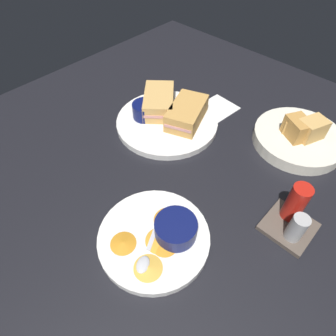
% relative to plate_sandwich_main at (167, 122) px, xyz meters
% --- Properties ---
extents(ground_plane, '(1.10, 1.10, 0.03)m').
position_rel_plate_sandwich_main_xyz_m(ground_plane, '(0.04, 0.10, -0.02)').
color(ground_plane, black).
extents(plate_sandwich_main, '(0.27, 0.27, 0.02)m').
position_rel_plate_sandwich_main_xyz_m(plate_sandwich_main, '(0.00, 0.00, 0.00)').
color(plate_sandwich_main, white).
rests_on(plate_sandwich_main, ground_plane).
extents(sandwich_half_near, '(0.15, 0.12, 0.05)m').
position_rel_plate_sandwich_main_xyz_m(sandwich_half_near, '(-0.03, 0.04, 0.03)').
color(sandwich_half_near, tan).
rests_on(sandwich_half_near, plate_sandwich_main).
extents(sandwich_half_far, '(0.15, 0.14, 0.05)m').
position_rel_plate_sandwich_main_xyz_m(sandwich_half_far, '(-0.02, -0.05, 0.03)').
color(sandwich_half_far, tan).
rests_on(sandwich_half_far, plate_sandwich_main).
extents(ramekin_dark_sauce, '(0.06, 0.06, 0.04)m').
position_rel_plate_sandwich_main_xyz_m(ramekin_dark_sauce, '(0.03, -0.05, 0.03)').
color(ramekin_dark_sauce, '#0C144C').
rests_on(ramekin_dark_sauce, plate_sandwich_main).
extents(spoon_by_dark_ramekin, '(0.07, 0.09, 0.01)m').
position_rel_plate_sandwich_main_xyz_m(spoon_by_dark_ramekin, '(0.00, -0.01, 0.01)').
color(spoon_by_dark_ramekin, silver).
rests_on(spoon_by_dark_ramekin, plate_sandwich_main).
extents(plate_chips_companion, '(0.21, 0.21, 0.02)m').
position_rel_plate_sandwich_main_xyz_m(plate_chips_companion, '(0.26, 0.21, 0.00)').
color(plate_chips_companion, white).
rests_on(plate_chips_companion, ground_plane).
extents(ramekin_light_gravy, '(0.08, 0.08, 0.03)m').
position_rel_plate_sandwich_main_xyz_m(ramekin_light_gravy, '(0.23, 0.24, 0.03)').
color(ramekin_light_gravy, '#0C144C').
rests_on(ramekin_light_gravy, plate_chips_companion).
extents(spoon_by_gravy_ramekin, '(0.09, 0.06, 0.01)m').
position_rel_plate_sandwich_main_xyz_m(spoon_by_gravy_ramekin, '(0.30, 0.24, 0.01)').
color(spoon_by_gravy_ramekin, silver).
rests_on(spoon_by_gravy_ramekin, plate_chips_companion).
extents(plantain_chip_scatter, '(0.16, 0.13, 0.01)m').
position_rel_plate_sandwich_main_xyz_m(plantain_chip_scatter, '(0.26, 0.22, 0.01)').
color(plantain_chip_scatter, gold).
rests_on(plantain_chip_scatter, plate_chips_companion).
extents(bread_basket_rear, '(0.22, 0.22, 0.08)m').
position_rel_plate_sandwich_main_xyz_m(bread_basket_rear, '(-0.17, 0.28, 0.01)').
color(bread_basket_rear, silver).
rests_on(bread_basket_rear, ground_plane).
extents(condiment_caddy, '(0.09, 0.09, 0.10)m').
position_rel_plate_sandwich_main_xyz_m(condiment_caddy, '(0.06, 0.38, 0.03)').
color(condiment_caddy, brown).
rests_on(condiment_caddy, ground_plane).
extents(paper_napkin_folded, '(0.12, 0.10, 0.00)m').
position_rel_plate_sandwich_main_xyz_m(paper_napkin_folded, '(-0.14, 0.05, -0.01)').
color(paper_napkin_folded, white).
rests_on(paper_napkin_folded, ground_plane).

